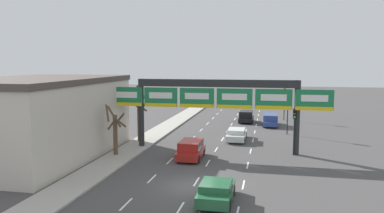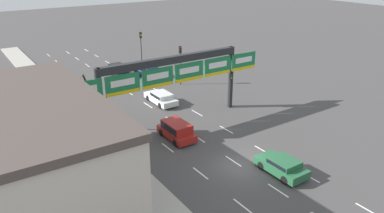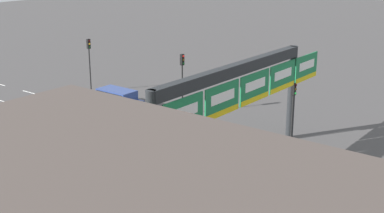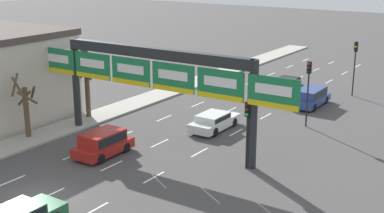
{
  "view_description": "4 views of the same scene",
  "coord_description": "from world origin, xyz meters",
  "px_view_note": "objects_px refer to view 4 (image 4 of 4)",
  "views": [
    {
      "loc": [
        4.87,
        -24.14,
        8.4
      ],
      "look_at": [
        -1.89,
        8.58,
        4.43
      ],
      "focal_mm": 35.0,
      "sensor_mm": 36.0,
      "label": 1
    },
    {
      "loc": [
        -17.74,
        -19.33,
        15.58
      ],
      "look_at": [
        0.43,
        7.72,
        2.5
      ],
      "focal_mm": 35.0,
      "sensor_mm": 36.0,
      "label": 2
    },
    {
      "loc": [
        -25.86,
        -6.37,
        13.61
      ],
      "look_at": [
        -2.32,
        11.96,
        4.47
      ],
      "focal_mm": 50.0,
      "sensor_mm": 36.0,
      "label": 3
    },
    {
      "loc": [
        21.31,
        -17.12,
        12.61
      ],
      "look_at": [
        1.04,
        13.5,
        2.24
      ],
      "focal_mm": 50.0,
      "sensor_mm": 36.0,
      "label": 4
    }
  ],
  "objects_px": {
    "sign_gantry": "(154,72)",
    "traffic_light_mid_block": "(247,121)",
    "suv_black": "(286,86)",
    "car_white": "(214,121)",
    "suv_blue": "(311,96)",
    "tree_bare_second": "(86,80)",
    "traffic_light_near_gantry": "(355,58)",
    "tree_bare_closest": "(25,106)",
    "suv_red": "(103,142)",
    "traffic_light_far_end": "(308,81)"
  },
  "relations": [
    {
      "from": "suv_blue",
      "to": "traffic_light_near_gantry",
      "type": "distance_m",
      "value": 6.44
    },
    {
      "from": "traffic_light_near_gantry",
      "to": "suv_red",
      "type": "bearing_deg",
      "value": -109.79
    },
    {
      "from": "car_white",
      "to": "suv_red",
      "type": "bearing_deg",
      "value": -110.63
    },
    {
      "from": "sign_gantry",
      "to": "suv_blue",
      "type": "distance_m",
      "value": 16.95
    },
    {
      "from": "sign_gantry",
      "to": "suv_blue",
      "type": "relative_size",
      "value": 4.35
    },
    {
      "from": "traffic_light_mid_block",
      "to": "traffic_light_far_end",
      "type": "distance_m",
      "value": 10.01
    },
    {
      "from": "suv_red",
      "to": "tree_bare_closest",
      "type": "xyz_separation_m",
      "value": [
        -6.81,
        -0.48,
        1.52
      ]
    },
    {
      "from": "traffic_light_far_end",
      "to": "tree_bare_second",
      "type": "relative_size",
      "value": 0.85
    },
    {
      "from": "tree_bare_closest",
      "to": "traffic_light_near_gantry",
      "type": "bearing_deg",
      "value": 57.94
    },
    {
      "from": "sign_gantry",
      "to": "traffic_light_far_end",
      "type": "relative_size",
      "value": 4.14
    },
    {
      "from": "suv_blue",
      "to": "tree_bare_second",
      "type": "bearing_deg",
      "value": -135.05
    },
    {
      "from": "suv_blue",
      "to": "traffic_light_mid_block",
      "type": "bearing_deg",
      "value": -82.63
    },
    {
      "from": "traffic_light_near_gantry",
      "to": "tree_bare_closest",
      "type": "relative_size",
      "value": 1.13
    },
    {
      "from": "traffic_light_far_end",
      "to": "tree_bare_second",
      "type": "bearing_deg",
      "value": -153.48
    },
    {
      "from": "suv_red",
      "to": "car_white",
      "type": "distance_m",
      "value": 9.21
    },
    {
      "from": "tree_bare_closest",
      "to": "suv_blue",
      "type": "bearing_deg",
      "value": 54.91
    },
    {
      "from": "suv_red",
      "to": "suv_blue",
      "type": "bearing_deg",
      "value": 70.17
    },
    {
      "from": "car_white",
      "to": "tree_bare_closest",
      "type": "distance_m",
      "value": 13.67
    },
    {
      "from": "car_white",
      "to": "traffic_light_far_end",
      "type": "relative_size",
      "value": 0.94
    },
    {
      "from": "tree_bare_closest",
      "to": "tree_bare_second",
      "type": "relative_size",
      "value": 0.76
    },
    {
      "from": "traffic_light_near_gantry",
      "to": "tree_bare_second",
      "type": "distance_m",
      "value": 24.44
    },
    {
      "from": "suv_black",
      "to": "traffic_light_near_gantry",
      "type": "xyz_separation_m",
      "value": [
        5.3,
        3.28,
        2.7
      ]
    },
    {
      "from": "suv_red",
      "to": "car_white",
      "type": "bearing_deg",
      "value": 69.37
    },
    {
      "from": "tree_bare_closest",
      "to": "tree_bare_second",
      "type": "bearing_deg",
      "value": 88.5
    },
    {
      "from": "car_white",
      "to": "traffic_light_near_gantry",
      "type": "bearing_deg",
      "value": 70.67
    },
    {
      "from": "suv_blue",
      "to": "tree_bare_second",
      "type": "xyz_separation_m",
      "value": [
        -13.48,
        -13.45,
        2.33
      ]
    },
    {
      "from": "suv_black",
      "to": "car_white",
      "type": "bearing_deg",
      "value": -91.12
    },
    {
      "from": "sign_gantry",
      "to": "suv_black",
      "type": "distance_m",
      "value": 18.37
    },
    {
      "from": "traffic_light_near_gantry",
      "to": "traffic_light_mid_block",
      "type": "height_order",
      "value": "traffic_light_near_gantry"
    },
    {
      "from": "suv_blue",
      "to": "traffic_light_mid_block",
      "type": "distance_m",
      "value": 16.05
    },
    {
      "from": "car_white",
      "to": "traffic_light_mid_block",
      "type": "height_order",
      "value": "traffic_light_mid_block"
    },
    {
      "from": "traffic_light_near_gantry",
      "to": "tree_bare_closest",
      "type": "bearing_deg",
      "value": -122.06
    },
    {
      "from": "sign_gantry",
      "to": "traffic_light_mid_block",
      "type": "xyz_separation_m",
      "value": [
        7.18,
        -0.21,
        -2.15
      ]
    },
    {
      "from": "traffic_light_mid_block",
      "to": "traffic_light_far_end",
      "type": "bearing_deg",
      "value": 90.75
    },
    {
      "from": "suv_blue",
      "to": "car_white",
      "type": "distance_m",
      "value": 10.91
    },
    {
      "from": "traffic_light_near_gantry",
      "to": "sign_gantry",
      "type": "bearing_deg",
      "value": -108.65
    },
    {
      "from": "traffic_light_mid_block",
      "to": "traffic_light_far_end",
      "type": "xyz_separation_m",
      "value": [
        -0.13,
        10.0,
        0.54
      ]
    },
    {
      "from": "suv_black",
      "to": "tree_bare_closest",
      "type": "xyz_separation_m",
      "value": [
        -10.3,
        -21.62,
        1.53
      ]
    },
    {
      "from": "traffic_light_mid_block",
      "to": "tree_bare_second",
      "type": "xyz_separation_m",
      "value": [
        -15.52,
        2.32,
        0.16
      ]
    },
    {
      "from": "sign_gantry",
      "to": "suv_red",
      "type": "xyz_separation_m",
      "value": [
        -1.68,
        -3.37,
        -4.29
      ]
    },
    {
      "from": "sign_gantry",
      "to": "traffic_light_near_gantry",
      "type": "relative_size",
      "value": 4.12
    },
    {
      "from": "traffic_light_mid_block",
      "to": "traffic_light_near_gantry",
      "type": "bearing_deg",
      "value": 90.21
    },
    {
      "from": "traffic_light_mid_block",
      "to": "tree_bare_second",
      "type": "bearing_deg",
      "value": 171.5
    },
    {
      "from": "suv_blue",
      "to": "tree_bare_closest",
      "type": "distance_m",
      "value": 23.77
    },
    {
      "from": "traffic_light_mid_block",
      "to": "tree_bare_second",
      "type": "distance_m",
      "value": 15.69
    },
    {
      "from": "traffic_light_mid_block",
      "to": "tree_bare_second",
      "type": "relative_size",
      "value": 0.72
    },
    {
      "from": "traffic_light_mid_block",
      "to": "traffic_light_far_end",
      "type": "height_order",
      "value": "traffic_light_far_end"
    },
    {
      "from": "suv_black",
      "to": "traffic_light_far_end",
      "type": "bearing_deg",
      "value": -56.71
    },
    {
      "from": "tree_bare_second",
      "to": "car_white",
      "type": "bearing_deg",
      "value": 17.63
    },
    {
      "from": "traffic_light_near_gantry",
      "to": "tree_bare_second",
      "type": "xyz_separation_m",
      "value": [
        -15.44,
        -18.95,
        -0.4
      ]
    }
  ]
}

